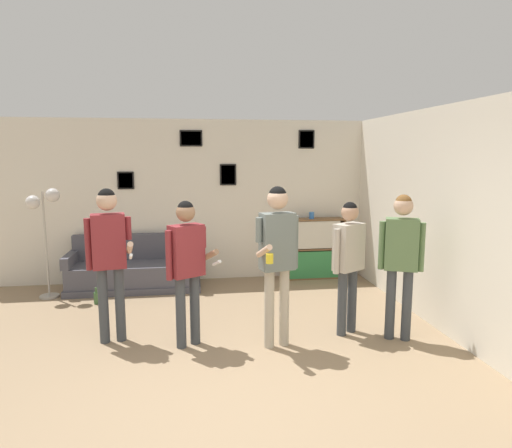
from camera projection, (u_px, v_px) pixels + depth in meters
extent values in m
plane|color=#937A5B|center=(231.00, 401.00, 3.97)|extent=(20.00, 20.00, 0.00)
cube|color=silver|center=(208.00, 201.00, 7.71)|extent=(7.72, 0.06, 2.70)
cube|color=black|center=(191.00, 138.00, 7.47)|extent=(0.37, 0.02, 0.26)
cube|color=gray|center=(191.00, 138.00, 7.47)|extent=(0.32, 0.01, 0.22)
cube|color=black|center=(306.00, 139.00, 7.75)|extent=(0.27, 0.02, 0.31)
cube|color=gray|center=(307.00, 139.00, 7.75)|extent=(0.23, 0.01, 0.27)
cube|color=black|center=(126.00, 180.00, 7.42)|extent=(0.26, 0.02, 0.28)
cube|color=#B2B2BC|center=(126.00, 180.00, 7.42)|extent=(0.22, 0.01, 0.24)
cube|color=black|center=(228.00, 175.00, 7.65)|extent=(0.27, 0.02, 0.35)
cube|color=gray|center=(228.00, 175.00, 7.64)|extent=(0.23, 0.01, 0.31)
cube|color=silver|center=(416.00, 213.00, 6.11)|extent=(0.06, 6.40, 2.70)
cube|color=#4C4C56|center=(135.00, 286.00, 7.27)|extent=(2.06, 0.80, 0.10)
cube|color=#4C4C56|center=(135.00, 273.00, 7.24)|extent=(2.00, 0.74, 0.32)
cube|color=#4C4C56|center=(136.00, 246.00, 7.51)|extent=(2.00, 0.14, 0.42)
cube|color=#4C4C56|center=(70.00, 260.00, 7.06)|extent=(0.12, 0.74, 0.18)
cube|color=#4C4C56|center=(196.00, 256.00, 7.34)|extent=(0.12, 0.74, 0.18)
cube|color=brown|center=(284.00, 249.00, 7.80)|extent=(0.02, 0.30, 1.04)
cube|color=brown|center=(342.00, 247.00, 7.95)|extent=(0.02, 0.30, 1.04)
cube|color=brown|center=(311.00, 247.00, 8.02)|extent=(1.06, 0.01, 1.04)
cube|color=brown|center=(312.00, 277.00, 7.95)|extent=(1.01, 0.30, 0.02)
cube|color=brown|center=(314.00, 219.00, 7.80)|extent=(1.01, 0.30, 0.02)
cube|color=brown|center=(313.00, 248.00, 7.88)|extent=(1.01, 0.30, 0.02)
cube|color=#338447|center=(313.00, 263.00, 7.90)|extent=(0.87, 0.26, 0.46)
cube|color=beige|center=(313.00, 234.00, 7.83)|extent=(0.87, 0.26, 0.46)
cylinder|color=#ADA89E|center=(50.00, 296.00, 6.86)|extent=(0.28, 0.28, 0.03)
cylinder|color=#ADA89E|center=(46.00, 244.00, 6.74)|extent=(0.03, 0.03, 1.57)
cylinder|color=#ADA89E|center=(47.00, 193.00, 6.63)|extent=(0.02, 0.16, 0.02)
sphere|color=silver|center=(53.00, 195.00, 6.65)|extent=(0.20, 0.20, 0.20)
cylinder|color=#ADA89E|center=(38.00, 200.00, 6.63)|extent=(0.02, 0.16, 0.02)
sphere|color=silver|center=(33.00, 202.00, 6.62)|extent=(0.20, 0.20, 0.20)
cylinder|color=#3D4247|center=(103.00, 306.00, 5.14)|extent=(0.11, 0.11, 0.86)
cylinder|color=#3D4247|center=(120.00, 304.00, 5.20)|extent=(0.11, 0.11, 0.86)
cube|color=maroon|center=(109.00, 241.00, 5.06)|extent=(0.39, 0.26, 0.61)
sphere|color=#D1A889|center=(107.00, 201.00, 4.99)|extent=(0.22, 0.22, 0.22)
sphere|color=black|center=(106.00, 197.00, 4.99)|extent=(0.19, 0.19, 0.19)
cylinder|color=maroon|center=(128.00, 228.00, 5.11)|extent=(0.07, 0.07, 0.26)
cylinder|color=#D1A889|center=(130.00, 248.00, 5.00)|extent=(0.12, 0.32, 0.19)
cylinder|color=white|center=(131.00, 256.00, 4.88)|extent=(0.06, 0.15, 0.09)
cylinder|color=maroon|center=(88.00, 244.00, 4.99)|extent=(0.07, 0.07, 0.58)
cylinder|color=#3D4247|center=(181.00, 313.00, 5.01)|extent=(0.11, 0.11, 0.80)
cylinder|color=#3D4247|center=(195.00, 309.00, 5.12)|extent=(0.11, 0.11, 0.80)
cube|color=maroon|center=(186.00, 251.00, 4.96)|extent=(0.41, 0.36, 0.57)
sphere|color=#997051|center=(186.00, 212.00, 4.90)|extent=(0.21, 0.21, 0.21)
sphere|color=black|center=(185.00, 209.00, 4.89)|extent=(0.18, 0.18, 0.18)
cylinder|color=maroon|center=(203.00, 237.00, 5.08)|extent=(0.07, 0.07, 0.24)
cylinder|color=#997051|center=(210.00, 255.00, 5.00)|extent=(0.20, 0.28, 0.18)
cylinder|color=white|center=(217.00, 263.00, 4.91)|extent=(0.10, 0.14, 0.09)
cylinder|color=maroon|center=(169.00, 255.00, 4.83)|extent=(0.07, 0.07, 0.53)
cylinder|color=#B7AD99|center=(269.00, 309.00, 5.01)|extent=(0.11, 0.11, 0.88)
cylinder|color=#B7AD99|center=(284.00, 307.00, 5.08)|extent=(0.11, 0.11, 0.88)
cube|color=slate|center=(277.00, 241.00, 4.93)|extent=(0.40, 0.28, 0.62)
sphere|color=#D1A889|center=(278.00, 199.00, 4.86)|extent=(0.23, 0.23, 0.23)
sphere|color=black|center=(278.00, 195.00, 4.85)|extent=(0.19, 0.19, 0.19)
cylinder|color=slate|center=(295.00, 242.00, 5.01)|extent=(0.07, 0.07, 0.59)
cylinder|color=slate|center=(259.00, 230.00, 4.83)|extent=(0.07, 0.07, 0.26)
cylinder|color=#D1A889|center=(264.00, 251.00, 4.73)|extent=(0.13, 0.32, 0.19)
cylinder|color=yellow|center=(270.00, 259.00, 4.60)|extent=(0.08, 0.08, 0.10)
cylinder|color=#3D4247|center=(342.00, 303.00, 5.36)|extent=(0.11, 0.11, 0.78)
cylinder|color=#3D4247|center=(352.00, 300.00, 5.47)|extent=(0.11, 0.11, 0.78)
cube|color=#BCB2A3|center=(349.00, 247.00, 5.32)|extent=(0.41, 0.36, 0.55)
sphere|color=tan|center=(350.00, 212.00, 5.26)|extent=(0.20, 0.20, 0.20)
sphere|color=black|center=(350.00, 209.00, 5.25)|extent=(0.17, 0.17, 0.17)
cylinder|color=#BCB2A3|center=(360.00, 247.00, 5.46)|extent=(0.07, 0.07, 0.52)
cylinder|color=#BCB2A3|center=(336.00, 251.00, 5.19)|extent=(0.07, 0.07, 0.52)
cylinder|color=#3D4247|center=(390.00, 304.00, 5.26)|extent=(0.11, 0.11, 0.83)
cylinder|color=#3D4247|center=(407.00, 305.00, 5.21)|extent=(0.11, 0.11, 0.83)
cube|color=#5B7A4C|center=(402.00, 244.00, 5.13)|extent=(0.41, 0.33, 0.59)
sphere|color=#D1A889|center=(403.00, 206.00, 5.07)|extent=(0.21, 0.21, 0.21)
sphere|color=brown|center=(404.00, 203.00, 5.06)|extent=(0.18, 0.18, 0.18)
cylinder|color=#5B7A4C|center=(422.00, 247.00, 5.08)|extent=(0.07, 0.07, 0.55)
cylinder|color=#5B7A4C|center=(382.00, 245.00, 5.19)|extent=(0.07, 0.07, 0.55)
cylinder|color=#3D6638|center=(96.00, 298.00, 6.53)|extent=(0.07, 0.07, 0.17)
cylinder|color=#3D6638|center=(96.00, 290.00, 6.51)|extent=(0.03, 0.03, 0.07)
cylinder|color=blue|center=(312.00, 215.00, 7.78)|extent=(0.09, 0.09, 0.11)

